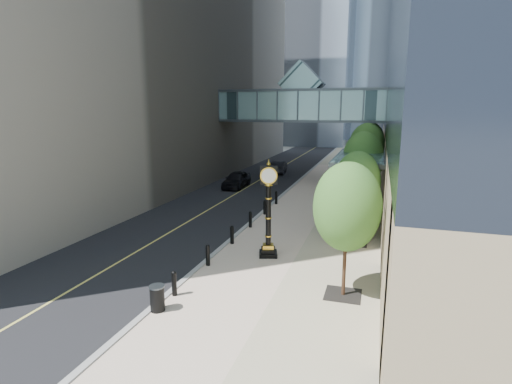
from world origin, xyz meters
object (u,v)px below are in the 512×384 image
car_near (237,180)px  car_far (279,167)px  street_clock (268,216)px  pedestrian (367,215)px  trash_bin (157,299)px

car_near → car_far: bearing=79.1°
street_clock → car_far: 26.38m
car_far → car_near: bearing=73.7°
street_clock → car_near: 17.90m
pedestrian → car_near: size_ratio=0.35×
street_clock → car_near: (-7.54, 16.18, -1.32)m
trash_bin → pedestrian: (6.84, 12.86, 0.33)m
car_near → car_far: size_ratio=1.04×
street_clock → pedestrian: size_ratio=3.00×
trash_bin → pedestrian: bearing=62.0°
street_clock → car_far: (-5.89, 25.68, -1.38)m
car_far → pedestrian: bearing=111.9°
car_far → trash_bin: bearing=89.9°
street_clock → car_near: size_ratio=1.06×
trash_bin → car_near: (-5.19, 22.66, 0.26)m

